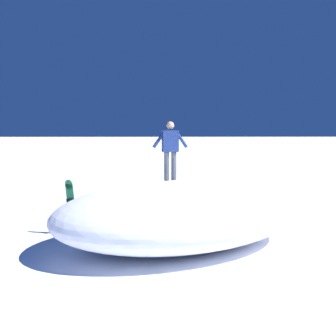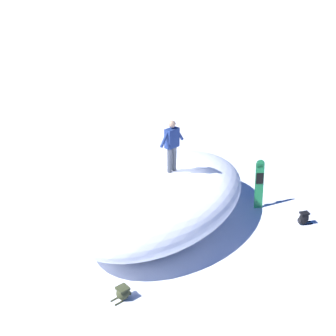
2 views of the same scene
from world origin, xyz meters
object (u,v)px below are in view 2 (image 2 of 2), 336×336
at_px(snowboard_primary_upright, 259,183).
at_px(backpack_far, 304,218).
at_px(backpack_near, 123,292).
at_px(snowboarder_standing, 172,143).

distance_m(snowboard_primary_upright, backpack_far, 1.79).
relative_size(snowboard_primary_upright, backpack_near, 3.26).
height_order(snowboard_primary_upright, backpack_far, snowboard_primary_upright).
distance_m(snowboard_primary_upright, backpack_near, 6.11).
bearing_deg(backpack_near, snowboarder_standing, -144.25).
height_order(snowboard_primary_upright, backpack_near, snowboard_primary_upright).
distance_m(snowboarder_standing, backpack_near, 4.48).
relative_size(snowboarder_standing, backpack_far, 3.08).
bearing_deg(backpack_near, backpack_far, 176.98).
height_order(snowboarder_standing, backpack_near, snowboarder_standing).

